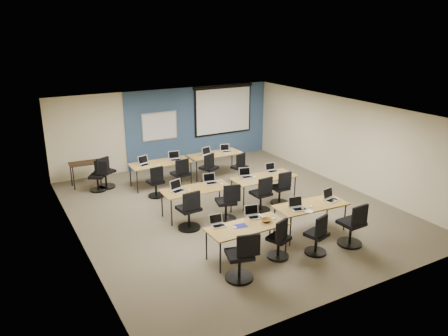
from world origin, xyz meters
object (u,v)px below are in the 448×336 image
training_table_back_left (161,164)px  laptop_7 (272,169)px  task_chair_11 (240,170)px  training_table_front_right (311,206)px  task_chair_3 (353,228)px  task_chair_5 (227,206)px  task_chair_7 (281,191)px  laptop_11 (226,150)px  task_chair_6 (262,197)px  training_table_back_right (215,155)px  task_chair_1 (279,242)px  task_chair_10 (209,171)px  laptop_1 (253,214)px  training_table_mid_right (264,178)px  spare_chair_b (99,178)px  utility_table (85,165)px  laptop_9 (175,158)px  spare_chair_a (105,175)px  laptop_0 (218,223)px  training_table_mid_left (197,190)px  training_table_front_left (247,228)px  task_chair_8 (156,184)px  laptop_8 (144,163)px  laptop_6 (246,175)px  laptop_4 (177,188)px  laptop_2 (298,206)px  laptop_3 (330,197)px  task_chair_2 (317,238)px  task_chair_4 (190,213)px  laptop_10 (208,154)px  task_chair_0 (241,260)px  laptop_5 (211,181)px

training_table_back_left → laptop_7: (2.51, -2.36, 0.10)m
task_chair_11 → training_table_front_right: bearing=-115.0°
task_chair_3 → task_chair_5: bearing=123.1°
task_chair_7 → laptop_11: size_ratio=3.08×
task_chair_6 → training_table_back_right: bearing=81.3°
task_chair_1 → task_chair_10: task_chair_10 is taller
laptop_1 → laptop_11: laptop_1 is taller
training_table_mid_right → spare_chair_b: 4.95m
utility_table → spare_chair_b: spare_chair_b is taller
laptop_9 → task_chair_11: size_ratio=0.37×
task_chair_6 → laptop_7: (0.92, 0.88, 0.37)m
task_chair_10 → spare_chair_a: (-2.95, 1.19, 0.01)m
task_chair_5 → utility_table: task_chair_5 is taller
task_chair_6 → task_chair_10: 2.63m
laptop_1 → laptop_0: bearing=-168.5°
task_chair_3 → task_chair_5: (-1.82, 2.51, -0.01)m
training_table_front_right → training_table_mid_left: bearing=133.8°
training_table_mid_right → task_chair_7: size_ratio=1.88×
utility_table → training_table_mid_left: bearing=-57.5°
utility_table → laptop_11: bearing=-10.0°
training_table_front_left → task_chair_8: task_chair_8 is taller
laptop_8 → laptop_11: (2.87, 0.03, -0.00)m
laptop_6 → task_chair_6: (-0.02, -0.83, -0.37)m
training_table_front_left → spare_chair_b: size_ratio=1.81×
task_chair_8 → laptop_0: bearing=-96.7°
training_table_back_left → spare_chair_b: (-1.82, 0.42, -0.29)m
laptop_8 → laptop_9: laptop_9 is taller
laptop_4 → task_chair_3: bearing=-67.6°
training_table_back_left → task_chair_10: size_ratio=1.86×
task_chair_5 → spare_chair_b: bearing=136.6°
laptop_2 → task_chair_8: bearing=127.1°
laptop_3 → task_chair_10: task_chair_10 is taller
training_table_back_left → spare_chair_b: spare_chair_b is taller
task_chair_10 → task_chair_11: size_ratio=1.05×
training_table_mid_right → spare_chair_b: size_ratio=1.89×
laptop_0 → task_chair_7: bearing=36.1°
task_chair_2 → laptop_6: 3.34m
task_chair_4 → laptop_8: size_ratio=2.96×
laptop_10 → spare_chair_a: bearing=154.7°
training_table_front_left → task_chair_1: task_chair_1 is taller
task_chair_0 → laptop_7: bearing=63.3°
task_chair_7 → laptop_10: (-0.73, 3.03, 0.39)m
laptop_3 → laptop_5: size_ratio=1.08×
task_chair_3 → task_chair_7: bearing=86.8°
laptop_8 → task_chair_10: 2.02m
task_chair_4 → laptop_9: bearing=67.6°
laptop_9 → task_chair_6: bearing=-61.6°
laptop_8 → task_chair_11: (2.82, -0.95, -0.40)m
training_table_front_left → laptop_2: size_ratio=4.96×
laptop_2 → laptop_9: (-0.97, 4.91, -0.00)m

